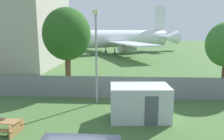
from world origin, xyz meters
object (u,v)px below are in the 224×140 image
at_px(picnic_bench_near_cabin, 4,125).
at_px(airplane, 105,39).
at_px(portable_cabin, 140,102).
at_px(tree_left_of_cabin, 67,34).

bearing_deg(picnic_bench_near_cabin, airplane, 87.25).
height_order(airplane, portable_cabin, airplane).
bearing_deg(tree_left_of_cabin, portable_cabin, -47.18).
bearing_deg(airplane, tree_left_of_cabin, 58.85).
distance_m(airplane, tree_left_of_cabin, 33.28).
relative_size(airplane, tree_left_of_cabin, 5.18).
bearing_deg(picnic_bench_near_cabin, portable_cabin, 17.57).
height_order(airplane, picnic_bench_near_cabin, airplane).
relative_size(picnic_bench_near_cabin, tree_left_of_cabin, 0.25).
distance_m(portable_cabin, tree_left_of_cabin, 10.88).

